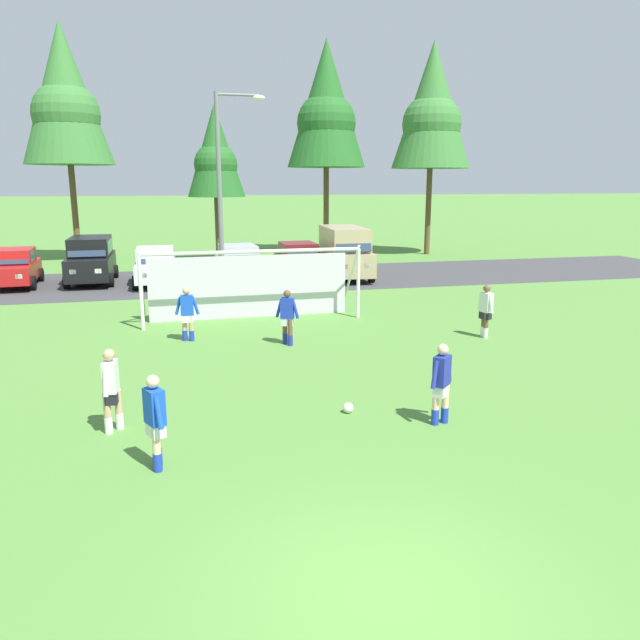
{
  "coord_description": "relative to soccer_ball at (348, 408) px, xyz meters",
  "views": [
    {
      "loc": [
        -2.19,
        -5.85,
        4.7
      ],
      "look_at": [
        1.37,
        8.95,
        1.23
      ],
      "focal_mm": 34.12,
      "sensor_mm": 36.0,
      "label": 1
    }
  ],
  "objects": [
    {
      "name": "parked_car_slot_far_left",
      "position": [
        -10.5,
        18.62,
        0.77
      ],
      "size": [
        2.24,
        4.3,
        1.72
      ],
      "color": "red",
      "rests_on": "ground"
    },
    {
      "name": "player_trailing_back",
      "position": [
        -3.07,
        6.79,
        0.71
      ],
      "size": [
        0.73,
        0.24,
        1.64
      ],
      "color": "tan",
      "rests_on": "ground"
    },
    {
      "name": "player_winger_left",
      "position": [
        -0.23,
        5.65,
        0.71
      ],
      "size": [
        0.68,
        0.44,
        1.64
      ],
      "color": "brown",
      "rests_on": "ground"
    },
    {
      "name": "parked_car_slot_center_left",
      "position": [
        -4.21,
        17.65,
        0.77
      ],
      "size": [
        2.06,
        4.21,
        1.72
      ],
      "color": "silver",
      "rests_on": "ground"
    },
    {
      "name": "parking_lot_strip",
      "position": [
        -1.16,
        18.21,
        -0.11
      ],
      "size": [
        52.0,
        8.4,
        0.01
      ],
      "primitive_type": "cube",
      "color": "#3D3D3F",
      "rests_on": "ground"
    },
    {
      "name": "parked_car_slot_center",
      "position": [
        -0.34,
        17.9,
        0.77
      ],
      "size": [
        2.22,
        4.3,
        1.72
      ],
      "color": "#B2B2BC",
      "rests_on": "ground"
    },
    {
      "name": "player_winger_right",
      "position": [
        1.61,
        -0.98,
        0.71
      ],
      "size": [
        0.65,
        0.51,
        1.64
      ],
      "color": "beige",
      "rests_on": "ground"
    },
    {
      "name": "street_lamp",
      "position": [
        -1.36,
        12.73,
        4.02
      ],
      "size": [
        2.0,
        0.32,
        7.98
      ],
      "color": "slate",
      "rests_on": "ground"
    },
    {
      "name": "player_midfield_center",
      "position": [
        5.84,
        5.09,
        0.71
      ],
      "size": [
        0.33,
        0.75,
        1.64
      ],
      "color": "brown",
      "rests_on": "ground"
    },
    {
      "name": "ground_plane",
      "position": [
        -1.16,
        9.42,
        -0.11
      ],
      "size": [
        400.0,
        400.0,
        0.0
      ],
      "primitive_type": "plane",
      "color": "#518438"
    },
    {
      "name": "tree_right_edge",
      "position": [
        12.97,
        26.15,
        9.04
      ],
      "size": [
        4.99,
        4.99,
        13.3
      ],
      "color": "brown",
      "rests_on": "ground"
    },
    {
      "name": "tree_center_back",
      "position": [
        -0.67,
        26.34,
        6.17
      ],
      "size": [
        3.43,
        3.43,
        9.15
      ],
      "color": "brown",
      "rests_on": "ground"
    },
    {
      "name": "player_striker_near",
      "position": [
        -3.8,
        -1.66,
        0.71
      ],
      "size": [
        0.38,
        0.73,
        1.64
      ],
      "color": "beige",
      "rests_on": "ground"
    },
    {
      "name": "parked_car_slot_right",
      "position": [
        4.85,
        17.48,
        1.23
      ],
      "size": [
        2.4,
        4.9,
        2.52
      ],
      "color": "tan",
      "rests_on": "ground"
    },
    {
      "name": "tree_mid_right",
      "position": [
        6.6,
        28.22,
        9.18
      ],
      "size": [
        5.06,
        5.06,
        13.49
      ],
      "color": "brown",
      "rests_on": "ground"
    },
    {
      "name": "player_defender_far",
      "position": [
        -4.65,
        0.14,
        0.71
      ],
      "size": [
        0.34,
        0.73,
        1.64
      ],
      "color": "tan",
      "rests_on": "ground"
    },
    {
      "name": "parked_car_slot_left",
      "position": [
        -7.2,
        18.91,
        1.0
      ],
      "size": [
        2.18,
        4.62,
        2.16
      ],
      "color": "black",
      "rests_on": "ground"
    },
    {
      "name": "soccer_ball",
      "position": [
        0.0,
        0.0,
        0.0
      ],
      "size": [
        0.22,
        0.22,
        0.22
      ],
      "color": "white",
      "rests_on": "ground"
    },
    {
      "name": "tree_mid_left",
      "position": [
        -9.04,
        27.98,
        9.28
      ],
      "size": [
        5.12,
        5.12,
        13.64
      ],
      "color": "brown",
      "rests_on": "ground"
    },
    {
      "name": "parked_car_slot_center_right",
      "position": [
        2.71,
        18.37,
        0.77
      ],
      "size": [
        2.06,
        4.21,
        1.72
      ],
      "color": "maroon",
      "rests_on": "ground"
    },
    {
      "name": "soccer_goal",
      "position": [
        -0.82,
        9.39,
        1.18
      ],
      "size": [
        7.46,
        2.09,
        2.57
      ],
      "color": "white",
      "rests_on": "ground"
    }
  ]
}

